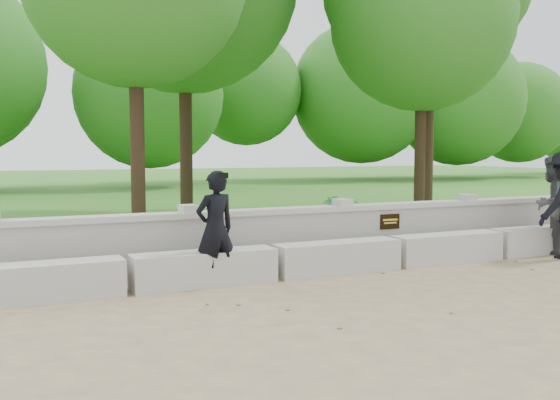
# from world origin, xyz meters

# --- Properties ---
(ground) EXTENTS (80.00, 80.00, 0.00)m
(ground) POSITION_xyz_m (0.00, 0.00, 0.00)
(ground) COLOR tan
(ground) RESTS_ON ground
(lawn) EXTENTS (40.00, 22.00, 0.25)m
(lawn) POSITION_xyz_m (0.00, 14.00, 0.12)
(lawn) COLOR #2E7123
(lawn) RESTS_ON ground
(concrete_bench) EXTENTS (11.90, 0.45, 0.45)m
(concrete_bench) POSITION_xyz_m (0.00, 1.90, 0.22)
(concrete_bench) COLOR beige
(concrete_bench) RESTS_ON ground
(parapet_wall) EXTENTS (12.50, 0.35, 0.90)m
(parapet_wall) POSITION_xyz_m (0.00, 2.60, 0.46)
(parapet_wall) COLOR #B1AEA7
(parapet_wall) RESTS_ON ground
(man_main) EXTENTS (0.61, 0.56, 1.50)m
(man_main) POSITION_xyz_m (-2.89, 1.80, 0.75)
(man_main) COLOR black
(man_main) RESTS_ON ground
(visitor_left) EXTENTS (0.93, 0.79, 1.68)m
(visitor_left) POSITION_xyz_m (3.15, 1.80, 0.84)
(visitor_left) COLOR #49494E
(visitor_left) RESTS_ON ground
(tree_near_right) EXTENTS (4.18, 4.18, 6.89)m
(tree_near_right) POSITION_xyz_m (3.50, 5.83, 5.04)
(tree_near_right) COLOR #382619
(tree_near_right) RESTS_ON lawn
(shrub_a) EXTENTS (0.34, 0.33, 0.54)m
(shrub_a) POSITION_xyz_m (-4.52, 3.53, 0.52)
(shrub_a) COLOR green
(shrub_a) RESTS_ON lawn
(shrub_b) EXTENTS (0.37, 0.41, 0.64)m
(shrub_b) POSITION_xyz_m (0.13, 3.30, 0.57)
(shrub_b) COLOR green
(shrub_b) RESTS_ON lawn
(shrub_d) EXTENTS (0.47, 0.48, 0.64)m
(shrub_d) POSITION_xyz_m (0.43, 4.55, 0.57)
(shrub_d) COLOR green
(shrub_d) RESTS_ON lawn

